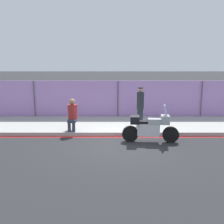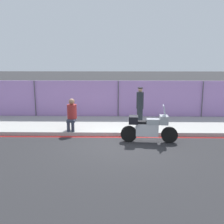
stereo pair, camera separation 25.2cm
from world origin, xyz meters
name	(u,v)px [view 2 (the right image)]	position (x,y,z in m)	size (l,w,h in m)	color
ground_plane	(119,145)	(0.00, 0.00, 0.00)	(120.00, 120.00, 0.00)	#262628
sidewalk	(118,125)	(0.00, 2.79, 0.09)	(34.27, 3.31, 0.17)	#9E9E99
curb_paint_stripe	(118,137)	(0.00, 1.05, 0.00)	(34.27, 0.18, 0.01)	red
storefront_fence	(118,100)	(0.00, 4.54, 1.07)	(32.55, 0.17, 2.14)	#AD7FC6
motorcycle	(149,127)	(1.20, 0.37, 0.62)	(2.29, 0.60, 1.53)	black
officer_standing	(140,106)	(1.03, 2.50, 1.12)	(0.34, 0.34, 1.83)	#1E2328
person_seated_on_curb	(72,113)	(-2.10, 1.64, 0.94)	(0.43, 0.73, 1.40)	#2D3342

